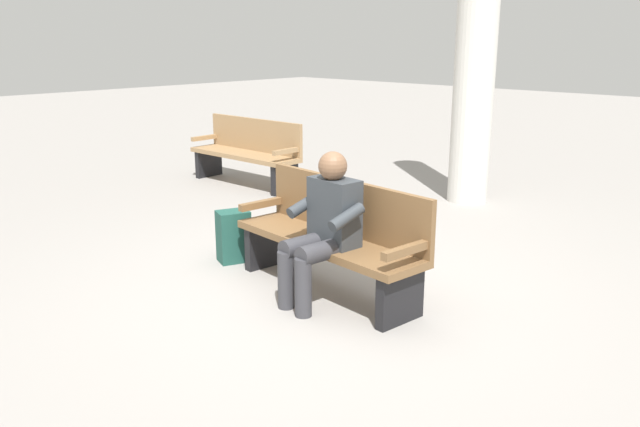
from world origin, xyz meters
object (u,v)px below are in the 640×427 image
object	(u,v)px
backpack	(233,236)
bench_far	(248,151)
support_pillar	(477,30)
bench_near	(333,236)
person_seated	(324,225)

from	to	relation	value
backpack	bench_far	size ratio (longest dim) A/B	0.26
support_pillar	bench_near	bearing A→B (deg)	102.43
bench_near	bench_far	bearing A→B (deg)	-25.43
bench_near	backpack	xyz separation A→B (m)	(1.13, 0.11, -0.23)
bench_near	backpack	bearing A→B (deg)	11.12
bench_far	support_pillar	distance (m)	3.43
backpack	bench_far	bearing A→B (deg)	-43.20
bench_near	backpack	distance (m)	1.16
bench_near	bench_far	world-z (taller)	same
person_seated	backpack	bearing A→B (deg)	-0.57
bench_near	person_seated	bearing A→B (deg)	122.77
bench_near	support_pillar	bearing A→B (deg)	-71.82
backpack	bench_far	xyz separation A→B (m)	(2.37, -2.22, 0.23)
bench_near	support_pillar	world-z (taller)	support_pillar
backpack	support_pillar	bearing A→B (deg)	-96.44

